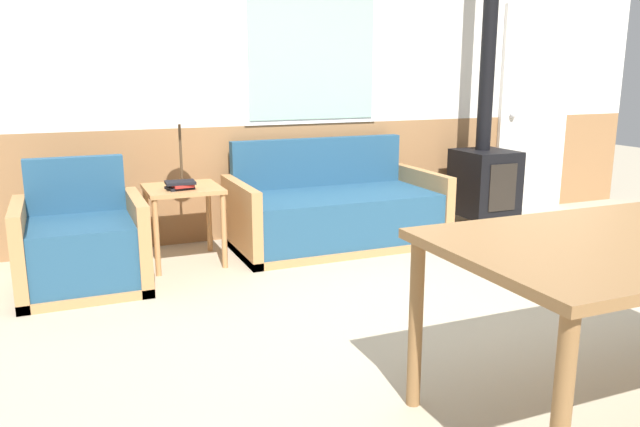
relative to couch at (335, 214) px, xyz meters
The scene contains 9 objects.
ground_plane 2.11m from the couch, 89.40° to the right, with size 16.00×16.00×0.00m, color #B2A58C.
wall_back 1.23m from the couch, 87.77° to the left, with size 7.20×0.09×2.70m.
couch is the anchor object (origin of this frame).
armchair 2.00m from the couch, behind, with size 0.80×0.74×0.84m.
side_table 1.27m from the couch, behind, with size 0.54×0.54×0.58m.
table_lamp 1.48m from the couch, behind, with size 0.23×0.23×0.61m.
book_stack 1.33m from the couch, behind, with size 0.21×0.19×0.06m.
wood_stove 1.58m from the couch, ahead, with size 0.48×0.53×2.59m.
entry_door 2.58m from the couch, 11.34° to the left, with size 0.84×0.09×2.04m.
Camera 1 is at (-2.08, -2.48, 1.41)m, focal length 35.00 mm.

